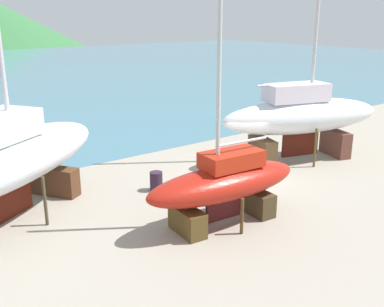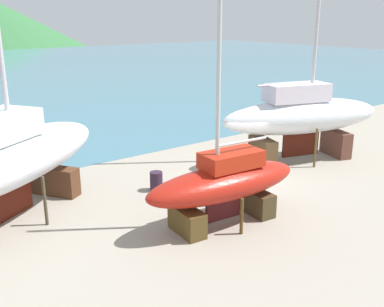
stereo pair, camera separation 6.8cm
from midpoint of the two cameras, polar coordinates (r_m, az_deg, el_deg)
ground_plane at (r=18.70m, az=18.95°, el=-7.39°), size 46.81×46.81×0.00m
sailboat_mid_port at (r=24.36m, az=13.65°, el=4.73°), size 9.49×5.03×16.76m
sailboat_small_center at (r=17.95m, az=-23.04°, el=-0.82°), size 10.58×8.34×16.20m
sailboat_large_starboard at (r=16.55m, az=4.05°, el=-3.74°), size 6.52×2.54×10.05m
barrel_tipped_left at (r=20.02m, az=-4.65°, el=-3.52°), size 0.78×0.78×0.85m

